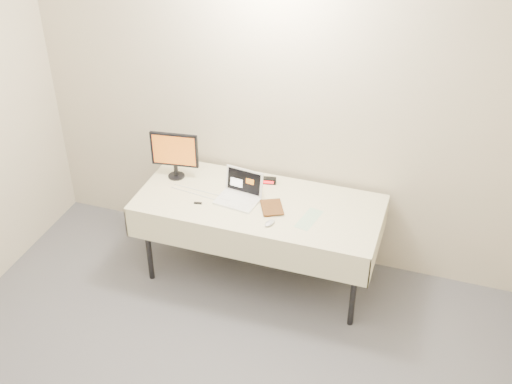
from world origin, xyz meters
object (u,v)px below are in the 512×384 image
(table, at_px, (259,208))
(monitor, at_px, (175,152))
(laptop, at_px, (240,193))
(book, at_px, (262,198))

(table, height_order, monitor, monitor)
(table, xyz_separation_m, laptop, (-0.15, -0.00, 0.11))
(laptop, bearing_deg, table, 8.89)
(laptop, relative_size, book, 1.63)
(table, bearing_deg, book, -60.04)
(table, xyz_separation_m, book, (0.05, -0.09, 0.17))
(table, bearing_deg, monitor, 170.03)
(laptop, bearing_deg, book, -15.73)
(laptop, distance_m, book, 0.22)
(laptop, relative_size, monitor, 0.87)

